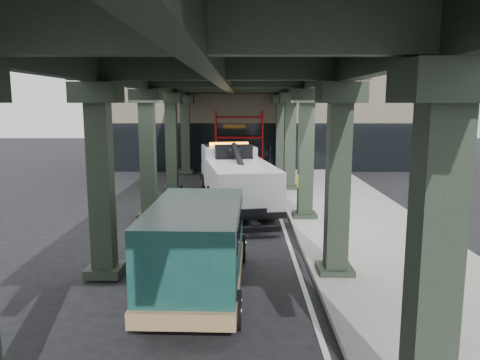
{
  "coord_description": "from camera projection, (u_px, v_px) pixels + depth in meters",
  "views": [
    {
      "loc": [
        0.17,
        -15.66,
        4.5
      ],
      "look_at": [
        0.1,
        1.31,
        1.7
      ],
      "focal_mm": 35.0,
      "sensor_mm": 36.0,
      "label": 1
    }
  ],
  "objects": [
    {
      "name": "lane_stripe",
      "position": [
        281.0,
        220.0,
        18.15
      ],
      "size": [
        0.12,
        38.0,
        0.01
      ],
      "primitive_type": "cube",
      "color": "silver",
      "rests_on": "ground"
    },
    {
      "name": "towed_van",
      "position": [
        197.0,
        245.0,
        10.99
      ],
      "size": [
        2.34,
        5.53,
        2.22
      ],
      "rotation": [
        0.0,
        0.0,
        -0.03
      ],
      "color": "#103935",
      "rests_on": "ground"
    },
    {
      "name": "building",
      "position": [
        266.0,
        110.0,
        35.26
      ],
      "size": [
        22.0,
        10.0,
        8.0
      ],
      "primitive_type": "cube",
      "color": "#C6B793",
      "rests_on": "ground"
    },
    {
      "name": "sidewalk",
      "position": [
        353.0,
        218.0,
        18.13
      ],
      "size": [
        5.0,
        40.0,
        0.15
      ],
      "primitive_type": "cube",
      "color": "gray",
      "rests_on": "ground"
    },
    {
      "name": "tow_truck",
      "position": [
        235.0,
        175.0,
        20.44
      ],
      "size": [
        3.63,
        8.8,
        2.81
      ],
      "rotation": [
        0.0,
        0.0,
        0.16
      ],
      "color": "black",
      "rests_on": "ground"
    },
    {
      "name": "scaffolding",
      "position": [
        239.0,
        140.0,
        30.29
      ],
      "size": [
        3.08,
        0.88,
        4.0
      ],
      "color": "#B00E10",
      "rests_on": "ground"
    },
    {
      "name": "viaduct",
      "position": [
        226.0,
        77.0,
        17.27
      ],
      "size": [
        7.4,
        32.0,
        6.4
      ],
      "color": "black",
      "rests_on": "ground"
    },
    {
      "name": "ground",
      "position": [
        237.0,
        234.0,
        16.19
      ],
      "size": [
        90.0,
        90.0,
        0.0
      ],
      "primitive_type": "plane",
      "color": "black",
      "rests_on": "ground"
    }
  ]
}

